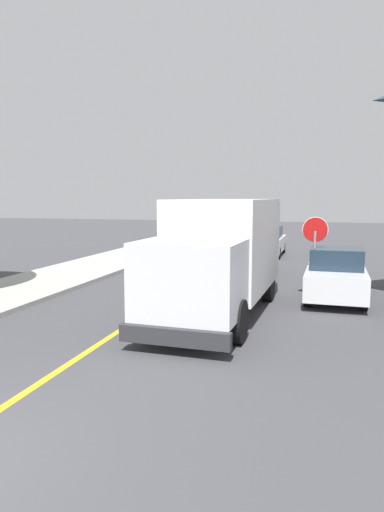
{
  "coord_description": "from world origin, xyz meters",
  "views": [
    {
      "loc": [
        4.69,
        -3.93,
        3.25
      ],
      "look_at": [
        0.76,
        10.19,
        1.4
      ],
      "focal_mm": 32.57,
      "sensor_mm": 36.0,
      "label": 1
    }
  ],
  "objects_px": {
    "parked_car_near": "(249,255)",
    "parked_van_across": "(336,275)",
    "parked_car_mid": "(267,241)",
    "box_truck": "(221,251)",
    "stop_sign": "(315,242)"
  },
  "relations": [
    {
      "from": "parked_car_mid",
      "to": "stop_sign",
      "type": "relative_size",
      "value": 1.67
    },
    {
      "from": "box_truck",
      "to": "parked_car_near",
      "type": "xyz_separation_m",
      "value": [
        -0.25,
        7.01,
        -0.97
      ]
    },
    {
      "from": "parked_car_mid",
      "to": "parked_van_across",
      "type": "height_order",
      "value": "same"
    },
    {
      "from": "parked_car_mid",
      "to": "parked_car_near",
      "type": "bearing_deg",
      "value": -90.06
    },
    {
      "from": "parked_car_near",
      "to": "parked_van_across",
      "type": "height_order",
      "value": "same"
    },
    {
      "from": "parked_car_near",
      "to": "parked_car_mid",
      "type": "bearing_deg",
      "value": 89.94
    },
    {
      "from": "parked_car_mid",
      "to": "parked_van_across",
      "type": "xyz_separation_m",
      "value": [
        3.43,
        -10.9,
        0.0
      ]
    },
    {
      "from": "parked_car_near",
      "to": "parked_car_mid",
      "type": "relative_size",
      "value": 1.0
    },
    {
      "from": "box_truck",
      "to": "stop_sign",
      "type": "height_order",
      "value": "box_truck"
    },
    {
      "from": "stop_sign",
      "to": "parked_van_across",
      "type": "bearing_deg",
      "value": 25.81
    },
    {
      "from": "parked_van_across",
      "to": "stop_sign",
      "type": "height_order",
      "value": "stop_sign"
    },
    {
      "from": "parked_car_mid",
      "to": "parked_van_across",
      "type": "bearing_deg",
      "value": -72.54
    },
    {
      "from": "box_truck",
      "to": "parked_van_across",
      "type": "distance_m",
      "value": 4.35
    },
    {
      "from": "parked_car_near",
      "to": "parked_van_across",
      "type": "relative_size",
      "value": 0.99
    },
    {
      "from": "parked_car_near",
      "to": "parked_van_across",
      "type": "xyz_separation_m",
      "value": [
        3.44,
        -4.21,
        0.0
      ]
    }
  ]
}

